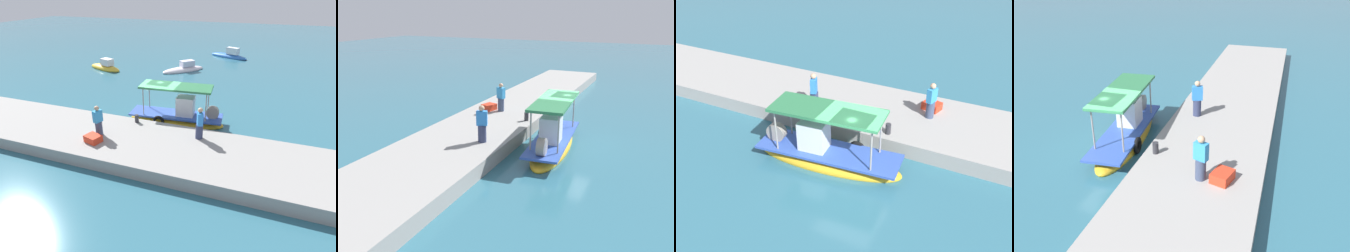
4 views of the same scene
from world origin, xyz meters
TOP-DOWN VIEW (x-y plane):
  - ground_plane at (0.00, 0.00)m, footprint 120.00×120.00m
  - dock_quay at (0.00, -4.32)m, footprint 36.00×4.74m
  - main_fishing_boat at (1.27, -0.29)m, footprint 6.30×2.17m
  - fisherman_near_bollard at (3.38, -3.05)m, footprint 0.50×0.56m
  - fisherman_by_crate at (-1.81, -4.54)m, footprint 0.48×0.54m
  - mooring_bollard at (-0.59, -2.41)m, footprint 0.24×0.24m
  - cargo_crate at (-1.71, -5.30)m, footprint 0.94×0.83m

SIDE VIEW (x-z plane):
  - ground_plane at x=0.00m, z-range 0.00..0.00m
  - dock_quay at x=0.00m, z-range 0.00..0.69m
  - main_fishing_boat at x=1.27m, z-range -1.00..1.85m
  - cargo_crate at x=-1.71m, z-range 0.69..1.06m
  - mooring_bollard at x=-0.59m, z-range 0.69..1.16m
  - fisherman_by_crate at x=-1.81m, z-range 0.61..2.32m
  - fisherman_near_bollard at x=3.38m, z-range 0.61..2.36m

